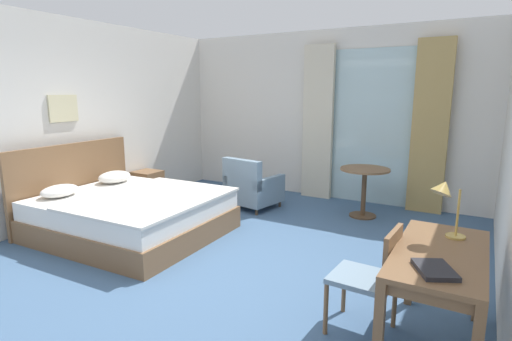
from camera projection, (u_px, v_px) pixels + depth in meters
name	position (u px, v px, depth m)	size (l,w,h in m)	color
ground	(204.00, 273.00, 4.25)	(6.01, 7.61, 0.10)	#426084
wall_back	(325.00, 115.00, 6.98)	(5.61, 0.12, 2.86)	silver
wall_left	(35.00, 123.00, 5.30)	(0.12, 7.21, 2.86)	silver
balcony_glass_door	(372.00, 128.00, 6.53)	(1.35, 0.02, 2.52)	silver
curtain_panel_left	(318.00, 123.00, 6.88)	(0.52, 0.10, 2.61)	beige
curtain_panel_right	(430.00, 128.00, 6.00)	(0.52, 0.10, 2.61)	tan
bed	(128.00, 212.00, 5.24)	(2.28, 1.97, 1.13)	brown
nightstand	(148.00, 186.00, 6.81)	(0.41, 0.41, 0.52)	brown
writing_desk	(439.00, 264.00, 2.79)	(0.59, 1.24, 0.76)	brown
desk_chair	(373.00, 274.00, 3.02)	(0.48, 0.45, 0.87)	gray
desk_lamp	(445.00, 194.00, 2.91)	(0.27, 0.29, 0.50)	tan
closed_book	(435.00, 270.00, 2.44)	(0.20, 0.28, 0.03)	#232328
armchair_by_window	(252.00, 188.00, 6.38)	(0.83, 0.82, 0.82)	gray
round_cafe_table	(364.00, 181.00, 5.91)	(0.72, 0.72, 0.74)	brown
framed_picture	(63.00, 108.00, 5.54)	(0.03, 0.43, 0.37)	beige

